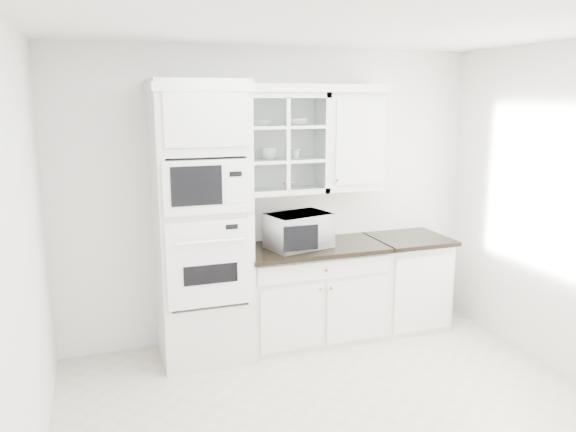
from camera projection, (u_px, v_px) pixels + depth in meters
name	position (u px, v px, depth m)	size (l,w,h in m)	color
ground	(350.00, 424.00, 3.94)	(4.00, 3.50, 0.01)	beige
room_shell	(330.00, 166.00, 3.97)	(4.00, 3.50, 2.70)	white
oven_column	(202.00, 224.00, 4.77)	(0.76, 0.68, 2.40)	silver
base_cabinet_run	(312.00, 292.00, 5.27)	(1.32, 0.67, 0.92)	silver
extra_base_cabinet	(406.00, 281.00, 5.59)	(0.72, 0.67, 0.92)	silver
upper_cabinet_glass	(282.00, 143.00, 5.03)	(0.80, 0.33, 0.90)	silver
upper_cabinet_solid	(351.00, 141.00, 5.25)	(0.55, 0.33, 0.90)	silver
crown_molding	(272.00, 88.00, 4.87)	(2.14, 0.38, 0.07)	silver
countertop_microwave	(298.00, 230.00, 5.07)	(0.54, 0.45, 0.31)	white
bowl_a	(260.00, 122.00, 4.94)	(0.24, 0.24, 0.06)	white
bowl_b	(297.00, 122.00, 5.02)	(0.19, 0.19, 0.06)	white
cup_a	(269.00, 153.00, 5.02)	(0.14, 0.14, 0.11)	white
cup_b	(296.00, 153.00, 5.11)	(0.10, 0.10, 0.09)	white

